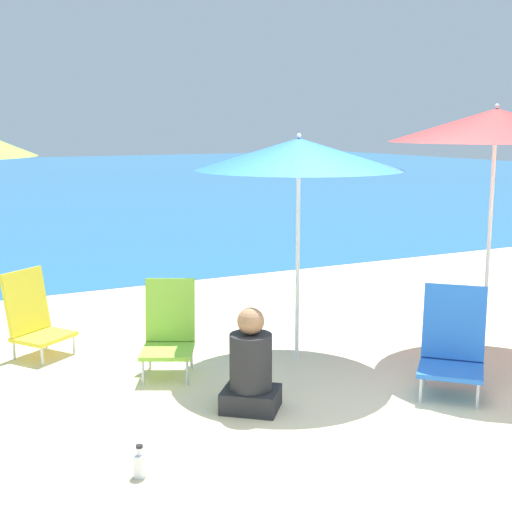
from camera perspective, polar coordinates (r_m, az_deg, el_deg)
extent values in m
plane|color=beige|center=(5.08, 7.69, -13.99)|extent=(60.00, 60.00, 0.00)
cylinder|color=white|center=(6.33, 3.35, -0.87)|extent=(0.04, 0.04, 1.71)
cone|color=blue|center=(6.21, 3.45, 8.14)|extent=(1.81, 1.81, 0.27)
sphere|color=white|center=(6.20, 3.46, 9.59)|extent=(0.04, 0.04, 0.04)
cylinder|color=white|center=(6.84, 18.11, 0.49)|extent=(0.04, 0.04, 1.94)
cone|color=red|center=(6.75, 18.65, 9.89)|extent=(1.88, 1.88, 0.29)
sphere|color=white|center=(6.75, 18.73, 11.31)|extent=(0.04, 0.04, 0.04)
cylinder|color=silver|center=(6.62, -16.74, -7.70)|extent=(0.02, 0.02, 0.17)
cylinder|color=silver|center=(6.89, -14.35, -6.85)|extent=(0.02, 0.02, 0.17)
cylinder|color=silver|center=(6.86, -18.78, -7.18)|extent=(0.02, 0.02, 0.17)
cylinder|color=silver|center=(7.12, -16.39, -6.39)|extent=(0.02, 0.02, 0.17)
cube|color=yellow|center=(6.84, -16.61, -6.20)|extent=(0.62, 0.60, 0.04)
cube|color=yellow|center=(6.90, -17.93, -3.46)|extent=(0.46, 0.37, 0.58)
cylinder|color=silver|center=(5.95, -9.03, -9.21)|extent=(0.02, 0.02, 0.21)
cylinder|color=silver|center=(5.91, -5.53, -9.28)|extent=(0.02, 0.02, 0.21)
cylinder|color=silver|center=(6.33, -8.47, -7.99)|extent=(0.02, 0.02, 0.21)
cylinder|color=silver|center=(6.29, -5.19, -8.04)|extent=(0.02, 0.02, 0.21)
cube|color=#8ECC3D|center=(6.08, -7.08, -7.51)|extent=(0.59, 0.62, 0.04)
cube|color=#8ECC3D|center=(6.22, -6.88, -4.29)|extent=(0.43, 0.30, 0.54)
cylinder|color=silver|center=(5.67, 13.04, -10.42)|extent=(0.02, 0.02, 0.20)
cylinder|color=silver|center=(5.66, 17.31, -10.67)|extent=(0.02, 0.02, 0.20)
cylinder|color=silver|center=(6.06, 13.36, -9.05)|extent=(0.02, 0.02, 0.20)
cylinder|color=silver|center=(6.05, 17.33, -9.28)|extent=(0.02, 0.02, 0.20)
cube|color=blue|center=(5.81, 15.32, -8.73)|extent=(0.69, 0.69, 0.04)
cube|color=blue|center=(5.96, 15.56, -5.09)|extent=(0.47, 0.46, 0.59)
cube|color=#262628|center=(5.41, -0.42, -11.38)|extent=(0.54, 0.53, 0.16)
cylinder|color=#262628|center=(5.31, -0.42, -8.47)|extent=(0.32, 0.32, 0.42)
sphere|color=#9E704C|center=(5.22, -0.42, -5.23)|extent=(0.20, 0.20, 0.20)
cylinder|color=silver|center=(4.53, -9.28, -16.22)|extent=(0.09, 0.09, 0.14)
cylinder|color=silver|center=(4.49, -9.31, -15.15)|extent=(0.04, 0.04, 0.05)
cylinder|color=black|center=(4.48, -9.33, -14.79)|extent=(0.04, 0.04, 0.02)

